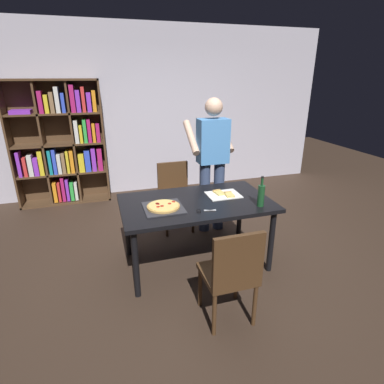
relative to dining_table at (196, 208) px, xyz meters
The scene contains 11 objects.
ground_plane 0.67m from the dining_table, ahead, with size 12.00×12.00×0.00m, color #38281E.
back_wall 2.70m from the dining_table, 90.00° to the left, with size 6.40×0.10×2.80m, color #BCB7C6.
dining_table is the anchor object (origin of this frame).
chair_near_camera 0.96m from the dining_table, 90.00° to the right, with size 0.42×0.42×0.90m.
chair_far_side 0.96m from the dining_table, 90.00° to the left, with size 0.42×0.42×0.90m.
bookshelf 2.81m from the dining_table, 121.84° to the left, with size 1.40×0.35×1.95m.
person_serving_pizza 0.92m from the dining_table, 58.47° to the left, with size 0.55×0.54×1.75m.
pepperoni_pizza_on_tray 0.39m from the dining_table, 168.73° to the right, with size 0.39×0.39×0.04m.
pizza_slices_on_towel 0.36m from the dining_table, 13.11° to the left, with size 0.36×0.28×0.03m.
wine_bottle 0.69m from the dining_table, 27.57° to the right, with size 0.07×0.07×0.32m.
kitchen_scissors 0.27m from the dining_table, 93.12° to the right, with size 0.20×0.09×0.01m.
Camera 1 is at (-0.92, -2.86, 2.01)m, focal length 28.80 mm.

